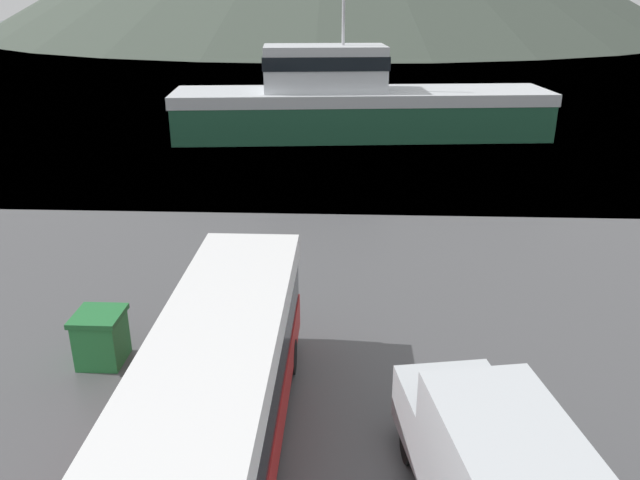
{
  "coord_description": "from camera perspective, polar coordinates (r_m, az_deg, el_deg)",
  "views": [
    {
      "loc": [
        2.64,
        -0.64,
        9.11
      ],
      "look_at": [
        1.81,
        17.22,
        2.0
      ],
      "focal_mm": 35.0,
      "sensor_mm": 36.0,
      "label": 1
    }
  ],
  "objects": [
    {
      "name": "storage_bin",
      "position": [
        17.45,
        -19.38,
        -8.38
      ],
      "size": [
        1.22,
        1.26,
        1.42
      ],
      "color": "#287F3D",
      "rests_on": "ground"
    },
    {
      "name": "water_surface",
      "position": [
        146.29,
        1.68,
        18.1
      ],
      "size": [
        240.0,
        240.0,
        0.0
      ],
      "primitive_type": "plane",
      "color": "slate",
      "rests_on": "ground"
    },
    {
      "name": "delivery_van",
      "position": [
        11.81,
        15.96,
        -20.23
      ],
      "size": [
        3.09,
        6.21,
        2.64
      ],
      "rotation": [
        0.0,
        0.0,
        0.17
      ],
      "color": "silver",
      "rests_on": "ground"
    },
    {
      "name": "fishing_boat",
      "position": [
        42.69,
        3.21,
        12.46
      ],
      "size": [
        25.31,
        7.87,
        11.63
      ],
      "rotation": [
        0.0,
        0.0,
        4.81
      ],
      "color": "#1E5138",
      "rests_on": "water_surface"
    },
    {
      "name": "tour_bus",
      "position": [
        12.44,
        -9.69,
        -14.75
      ],
      "size": [
        2.46,
        11.24,
        3.15
      ],
      "rotation": [
        0.0,
        0.0,
        -0.0
      ],
      "color": "red",
      "rests_on": "ground"
    },
    {
      "name": "small_boat",
      "position": [
        48.31,
        -1.55,
        11.34
      ],
      "size": [
        5.14,
        5.59,
        0.89
      ],
      "rotation": [
        0.0,
        0.0,
        3.83
      ],
      "color": "#19234C",
      "rests_on": "water_surface"
    }
  ]
}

